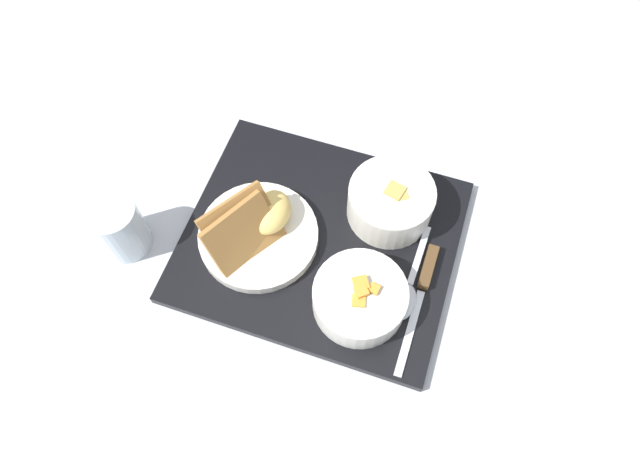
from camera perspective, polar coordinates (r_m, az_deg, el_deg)
ground_plane at (r=0.83m, az=-0.00°, el=-1.43°), size 4.00×4.00×0.00m
serving_tray at (r=0.82m, az=-0.00°, el=-1.20°), size 0.38×0.33×0.02m
bowl_salad at (r=0.75m, az=3.99°, el=-6.87°), size 0.13×0.13×0.05m
bowl_soup at (r=0.81m, az=7.08°, el=2.78°), size 0.12×0.12×0.06m
plate_main at (r=0.80m, az=-6.26°, el=-0.24°), size 0.17×0.17×0.09m
knife at (r=0.79m, az=10.36°, el=-5.27°), size 0.02×0.19×0.02m
spoon at (r=0.79m, az=8.81°, el=-6.02°), size 0.03×0.15×0.01m
glass_water at (r=0.84m, az=-19.37°, el=-0.04°), size 0.07×0.07×0.09m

